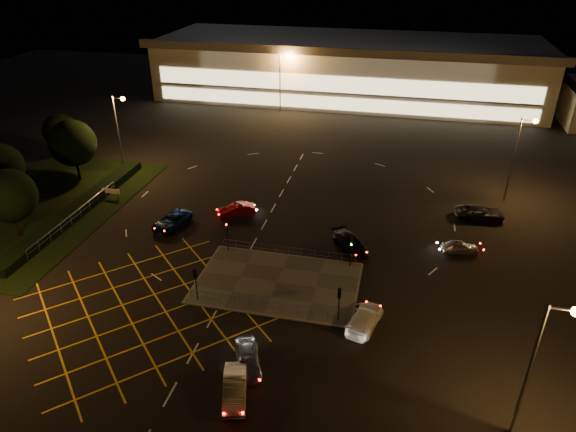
% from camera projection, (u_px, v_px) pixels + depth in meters
% --- Properties ---
extents(ground, '(180.00, 180.00, 0.00)m').
position_uv_depth(ground, '(262.00, 268.00, 47.99)').
color(ground, black).
rests_on(ground, ground).
extents(pedestrian_island, '(14.00, 9.00, 0.12)m').
position_uv_depth(pedestrian_island, '(278.00, 282.00, 45.85)').
color(pedestrian_island, '#4C4944').
rests_on(pedestrian_island, ground).
extents(grass_verge, '(18.00, 30.00, 0.08)m').
position_uv_depth(grass_verge, '(40.00, 208.00, 58.65)').
color(grass_verge, black).
rests_on(grass_verge, ground).
extents(hedge, '(2.00, 26.00, 1.00)m').
position_uv_depth(hedge, '(79.00, 209.00, 57.44)').
color(hedge, black).
rests_on(hedge, ground).
extents(supermarket, '(72.00, 26.50, 10.50)m').
position_uv_depth(supermarket, '(348.00, 68.00, 98.54)').
color(supermarket, beige).
rests_on(supermarket, ground).
extents(streetlight_se, '(1.78, 0.56, 10.03)m').
position_uv_depth(streetlight_se, '(543.00, 354.00, 28.83)').
color(streetlight_se, slate).
rests_on(streetlight_se, ground).
extents(streetlight_nw, '(1.78, 0.56, 10.03)m').
position_uv_depth(streetlight_nw, '(120.00, 123.00, 64.94)').
color(streetlight_nw, slate).
rests_on(streetlight_nw, ground).
extents(streetlight_ne, '(1.78, 0.56, 10.03)m').
position_uv_depth(streetlight_ne, '(520.00, 148.00, 57.17)').
color(streetlight_ne, slate).
rests_on(streetlight_ne, ground).
extents(streetlight_far_left, '(1.78, 0.56, 10.03)m').
position_uv_depth(streetlight_far_left, '(282.00, 75.00, 87.88)').
color(streetlight_far_left, slate).
rests_on(streetlight_far_left, ground).
extents(streetlight_far_right, '(1.78, 0.56, 10.03)m').
position_uv_depth(streetlight_far_right, '(529.00, 85.00, 81.68)').
color(streetlight_far_right, slate).
rests_on(streetlight_far_right, ground).
extents(signal_sw, '(0.28, 0.30, 3.15)m').
position_uv_depth(signal_sw, '(196.00, 278.00, 42.52)').
color(signal_sw, black).
rests_on(signal_sw, pedestrian_island).
extents(signal_se, '(0.28, 0.30, 3.15)m').
position_uv_depth(signal_se, '(339.00, 298.00, 40.14)').
color(signal_se, black).
rests_on(signal_se, pedestrian_island).
extents(signal_nw, '(0.28, 0.30, 3.15)m').
position_uv_depth(signal_nw, '(227.00, 231.00, 49.36)').
color(signal_nw, black).
rests_on(signal_nw, pedestrian_island).
extents(signal_ne, '(0.28, 0.30, 3.15)m').
position_uv_depth(signal_ne, '(351.00, 245.00, 46.99)').
color(signal_ne, black).
rests_on(signal_ne, pedestrian_island).
extents(tree_c, '(5.76, 5.76, 7.84)m').
position_uv_depth(tree_c, '(73.00, 143.00, 63.16)').
color(tree_c, black).
rests_on(tree_c, ground).
extents(tree_d, '(4.68, 4.68, 6.37)m').
position_uv_depth(tree_d, '(61.00, 131.00, 69.93)').
color(tree_d, black).
rests_on(tree_d, ground).
extents(tree_e, '(5.40, 5.40, 7.35)m').
position_uv_depth(tree_e, '(9.00, 196.00, 50.92)').
color(tree_e, black).
rests_on(tree_e, ground).
extents(car_near_silver, '(3.25, 4.64, 1.47)m').
position_uv_depth(car_near_silver, '(248.00, 359.00, 36.58)').
color(car_near_silver, '#9FA3A6').
rests_on(car_near_silver, ground).
extents(car_queue_white, '(2.62, 4.57, 1.42)m').
position_uv_depth(car_queue_white, '(235.00, 388.00, 34.25)').
color(car_queue_white, silver).
rests_on(car_queue_white, ground).
extents(car_left_blue, '(3.30, 5.39, 1.40)m').
position_uv_depth(car_left_blue, '(172.00, 221.00, 54.54)').
color(car_left_blue, '#0D2151').
rests_on(car_left_blue, ground).
extents(car_far_dkgrey, '(4.53, 5.08, 1.42)m').
position_uv_depth(car_far_dkgrey, '(350.00, 243.00, 50.52)').
color(car_far_dkgrey, black).
rests_on(car_far_dkgrey, ground).
extents(car_right_silver, '(3.76, 2.05, 1.22)m').
position_uv_depth(car_right_silver, '(460.00, 247.00, 50.11)').
color(car_right_silver, '#A3A6AA').
rests_on(car_right_silver, ground).
extents(car_circ_red, '(4.29, 3.24, 1.35)m').
position_uv_depth(car_circ_red, '(237.00, 210.00, 56.83)').
color(car_circ_red, maroon).
rests_on(car_circ_red, ground).
extents(car_east_grey, '(5.47, 2.94, 1.46)m').
position_uv_depth(car_east_grey, '(480.00, 213.00, 56.03)').
color(car_east_grey, black).
rests_on(car_east_grey, ground).
extents(car_approach_white, '(3.11, 5.18, 1.41)m').
position_uv_depth(car_approach_white, '(365.00, 319.00, 40.48)').
color(car_approach_white, silver).
rests_on(car_approach_white, ground).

